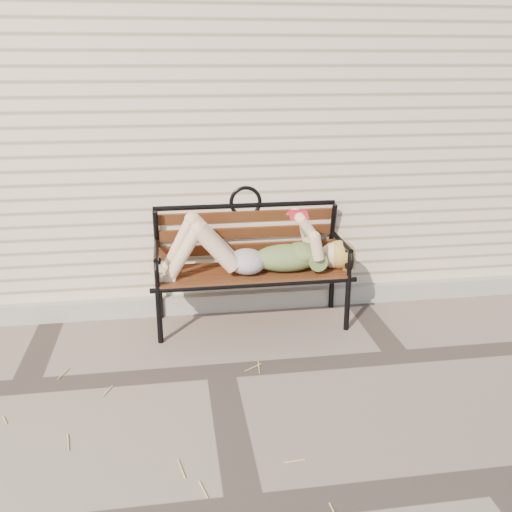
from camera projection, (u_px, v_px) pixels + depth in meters
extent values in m
plane|color=#75645A|center=(221.00, 371.00, 3.79)|extent=(80.00, 80.00, 0.00)
cube|color=beige|center=(192.00, 105.00, 6.11)|extent=(8.00, 4.00, 3.00)
cube|color=#ABA79A|center=(210.00, 303.00, 4.67)|extent=(8.00, 0.10, 0.15)
cylinder|color=black|center=(159.00, 316.00, 4.11)|extent=(0.04, 0.04, 0.43)
cylinder|color=black|center=(160.00, 293.00, 4.51)|extent=(0.04, 0.04, 0.43)
cylinder|color=black|center=(347.00, 304.00, 4.31)|extent=(0.04, 0.04, 0.43)
cylinder|color=black|center=(332.00, 283.00, 4.71)|extent=(0.04, 0.04, 0.43)
cube|color=#622E19|center=(251.00, 272.00, 4.34)|extent=(1.45, 0.47, 0.03)
cylinder|color=black|center=(256.00, 285.00, 4.15)|extent=(1.52, 0.04, 0.04)
cylinder|color=black|center=(248.00, 265.00, 4.54)|extent=(1.52, 0.04, 0.04)
torus|color=black|center=(245.00, 202.00, 4.48)|extent=(0.26, 0.03, 0.26)
ellipsoid|color=#0B354D|center=(287.00, 258.00, 4.31)|extent=(0.51, 0.29, 0.20)
ellipsoid|color=#0B354D|center=(301.00, 253.00, 4.32)|extent=(0.25, 0.29, 0.15)
ellipsoid|color=#BCBDC2|center=(247.00, 261.00, 4.27)|extent=(0.29, 0.32, 0.18)
sphere|color=beige|center=(334.00, 255.00, 4.37)|extent=(0.21, 0.21, 0.21)
ellipsoid|color=gold|center=(340.00, 254.00, 4.37)|extent=(0.24, 0.24, 0.22)
cube|color=red|center=(298.00, 211.00, 4.21)|extent=(0.13, 0.02, 0.02)
cube|color=white|center=(299.00, 216.00, 4.18)|extent=(0.13, 0.08, 0.05)
cube|color=white|center=(296.00, 213.00, 4.25)|extent=(0.13, 0.08, 0.05)
cube|color=red|center=(299.00, 215.00, 4.17)|extent=(0.14, 0.09, 0.05)
cube|color=red|center=(296.00, 212.00, 4.25)|extent=(0.14, 0.09, 0.05)
cylinder|color=#D8BB69|center=(61.00, 366.00, 3.84)|extent=(0.04, 0.10, 0.01)
cylinder|color=#D8BB69|center=(129.00, 427.00, 3.20)|extent=(0.04, 0.16, 0.01)
cylinder|color=#D8BB69|center=(300.00, 482.00, 2.78)|extent=(0.14, 0.05, 0.01)
cylinder|color=#D8BB69|center=(303.00, 439.00, 3.10)|extent=(0.04, 0.09, 0.01)
cylinder|color=#D8BB69|center=(108.00, 384.00, 3.62)|extent=(0.10, 0.05, 0.01)
cylinder|color=#D8BB69|center=(108.00, 369.00, 3.80)|extent=(0.09, 0.12, 0.01)
cylinder|color=#D8BB69|center=(87.00, 503.00, 2.66)|extent=(0.05, 0.08, 0.01)
cylinder|color=#D8BB69|center=(106.00, 469.00, 2.88)|extent=(0.09, 0.09, 0.01)
cylinder|color=#D8BB69|center=(282.00, 351.00, 4.04)|extent=(0.13, 0.07, 0.01)
cylinder|color=#D8BB69|center=(237.00, 402.00, 3.44)|extent=(0.01, 0.11, 0.01)
cylinder|color=#D8BB69|center=(2.00, 508.00, 2.62)|extent=(0.14, 0.02, 0.01)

